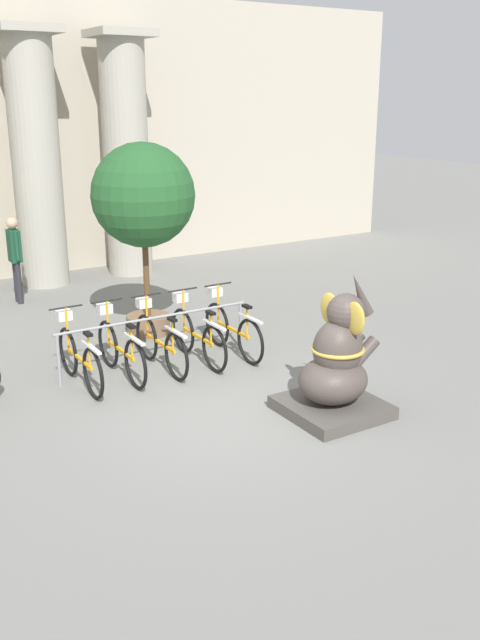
% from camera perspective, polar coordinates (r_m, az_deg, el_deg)
% --- Properties ---
extents(ground_plane, '(60.00, 60.00, 0.00)m').
position_cam_1_polar(ground_plane, '(9.19, -0.90, -7.30)').
color(ground_plane, slate).
extents(building_facade, '(20.00, 0.20, 6.00)m').
position_cam_1_polar(building_facade, '(16.35, -17.14, 13.79)').
color(building_facade, '#BCB29E').
rests_on(building_facade, ground_plane).
extents(column_middle, '(1.23, 1.23, 5.16)m').
position_cam_1_polar(column_middle, '(15.41, -16.01, 12.29)').
color(column_middle, '#ADA899').
rests_on(column_middle, ground_plane).
extents(column_right, '(1.23, 1.23, 5.16)m').
position_cam_1_polar(column_right, '(16.07, -9.12, 12.93)').
color(column_right, '#ADA899').
rests_on(column_right, ground_plane).
extents(bike_rack, '(3.05, 0.05, 0.77)m').
position_cam_1_polar(bike_rack, '(10.55, -6.78, -0.66)').
color(bike_rack, gray).
rests_on(bike_rack, ground_plane).
extents(bicycle_0, '(0.48, 1.70, 1.04)m').
position_cam_1_polar(bicycle_0, '(10.07, -12.76, -2.92)').
color(bicycle_0, black).
rests_on(bicycle_0, ground_plane).
extents(bicycle_1, '(0.48, 1.70, 1.04)m').
position_cam_1_polar(bicycle_1, '(10.28, -9.57, -2.30)').
color(bicycle_1, black).
rests_on(bicycle_1, ground_plane).
extents(bicycle_2, '(0.48, 1.70, 1.04)m').
position_cam_1_polar(bicycle_2, '(10.49, -6.43, -1.75)').
color(bicycle_2, black).
rests_on(bicycle_2, ground_plane).
extents(bicycle_3, '(0.48, 1.70, 1.04)m').
position_cam_1_polar(bicycle_3, '(10.74, -3.47, -1.20)').
color(bicycle_3, black).
rests_on(bicycle_3, ground_plane).
extents(bicycle_4, '(0.48, 1.70, 1.04)m').
position_cam_1_polar(bicycle_4, '(11.02, -0.64, -0.68)').
color(bicycle_4, black).
rests_on(bicycle_4, ground_plane).
extents(elephant_statue, '(1.18, 1.18, 1.82)m').
position_cam_1_polar(elephant_statue, '(9.00, 7.72, -3.78)').
color(elephant_statue, '#4C4742').
rests_on(elephant_statue, ground_plane).
extents(person_pedestrian, '(0.22, 0.47, 1.67)m').
position_cam_1_polar(person_pedestrian, '(14.31, -17.57, 5.20)').
color(person_pedestrian, '#28282D').
rests_on(person_pedestrian, ground_plane).
extents(potted_tree, '(1.68, 1.68, 3.17)m').
position_cam_1_polar(potted_tree, '(11.70, -7.75, 9.49)').
color(potted_tree, brown).
rests_on(potted_tree, ground_plane).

